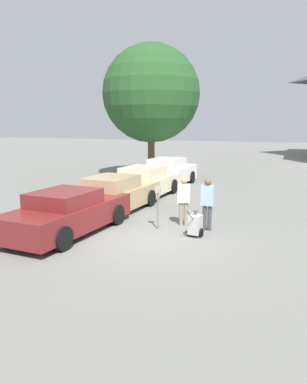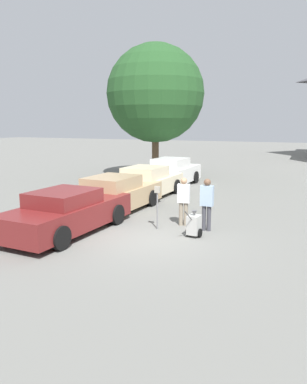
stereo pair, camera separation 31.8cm
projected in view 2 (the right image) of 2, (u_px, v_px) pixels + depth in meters
name	position (u px, v px, depth m)	size (l,w,h in m)	color
ground_plane	(145.00, 239.00, 11.56)	(120.00, 120.00, 0.00)	slate
parked_car_maroon	(67.00, 212.00, 12.14)	(2.27, 4.95, 1.42)	maroon
parked_car_tan	(114.00, 195.00, 14.98)	(2.23, 5.00, 1.45)	tan
parked_car_cream	(147.00, 183.00, 17.88)	(2.21, 4.78, 1.48)	beige
parked_car_white	(172.00, 173.00, 21.01)	(2.15, 4.82, 1.57)	silver
parking_meter	(157.00, 200.00, 12.45)	(0.18, 0.09, 1.46)	slate
person_worker	(184.00, 199.00, 12.90)	(0.45, 0.29, 1.69)	gray
person_supervisor	(207.00, 201.00, 12.28)	(0.42, 0.23, 1.75)	#3F3F47
equipment_cart	(194.00, 225.00, 11.74)	(0.49, 1.00, 1.00)	#B2B2AD
shade_tree	(155.00, 94.00, 23.30)	(6.07, 6.07, 8.34)	brown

